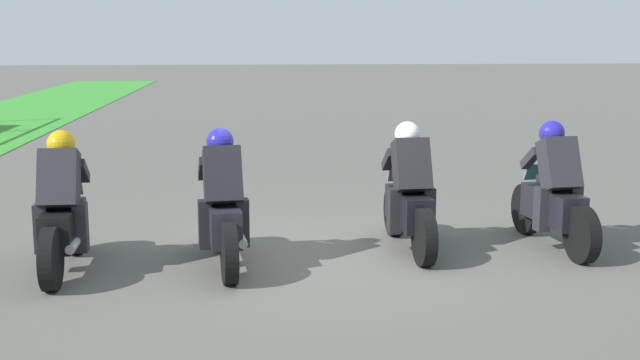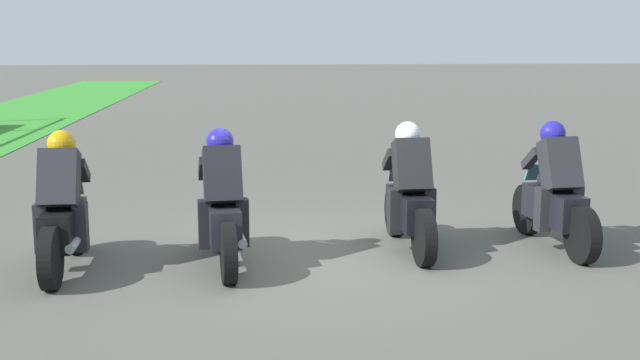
% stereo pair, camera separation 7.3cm
% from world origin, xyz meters
% --- Properties ---
extents(ground_plane, '(120.00, 120.00, 0.00)m').
position_xyz_m(ground_plane, '(0.00, 0.00, 0.00)').
color(ground_plane, '#55544D').
extents(rider_lane_a, '(2.04, 0.58, 1.51)m').
position_xyz_m(rider_lane_a, '(0.19, -2.82, 0.62)').
color(rider_lane_a, black).
rests_on(rider_lane_a, ground_plane).
extents(rider_lane_b, '(2.04, 0.55, 1.51)m').
position_xyz_m(rider_lane_b, '(0.22, -1.09, 0.62)').
color(rider_lane_b, black).
rests_on(rider_lane_b, ground_plane).
extents(rider_lane_c, '(2.04, 0.58, 1.51)m').
position_xyz_m(rider_lane_c, '(-0.29, 1.06, 0.62)').
color(rider_lane_c, black).
rests_on(rider_lane_c, ground_plane).
extents(rider_lane_d, '(2.04, 0.55, 1.51)m').
position_xyz_m(rider_lane_d, '(-0.36, 2.76, 0.62)').
color(rider_lane_d, black).
rests_on(rider_lane_d, ground_plane).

